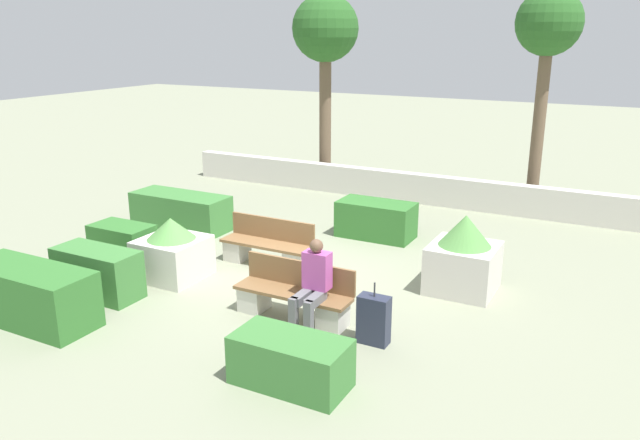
{
  "coord_description": "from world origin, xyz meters",
  "views": [
    {
      "loc": [
        5.07,
        -8.65,
        4.04
      ],
      "look_at": [
        0.25,
        0.5,
        0.9
      ],
      "focal_mm": 35.0,
      "sensor_mm": 36.0,
      "label": 1
    }
  ],
  "objects_px": {
    "person_seated_man": "(313,281)",
    "suitcase": "(374,320)",
    "planter_corner_right": "(172,251)",
    "bench_left_side": "(267,248)",
    "bench_front": "(294,298)",
    "tree_leftmost": "(325,34)",
    "tree_center_left": "(548,32)",
    "planter_corner_left": "(464,257)"
  },
  "relations": [
    {
      "from": "bench_left_side",
      "to": "tree_center_left",
      "type": "relative_size",
      "value": 0.35
    },
    {
      "from": "bench_left_side",
      "to": "tree_center_left",
      "type": "bearing_deg",
      "value": 66.87
    },
    {
      "from": "planter_corner_right",
      "to": "tree_center_left",
      "type": "xyz_separation_m",
      "value": [
        4.62,
        7.43,
        3.54
      ]
    },
    {
      "from": "bench_front",
      "to": "person_seated_man",
      "type": "bearing_deg",
      "value": -19.54
    },
    {
      "from": "planter_corner_right",
      "to": "suitcase",
      "type": "distance_m",
      "value": 3.99
    },
    {
      "from": "bench_left_side",
      "to": "person_seated_man",
      "type": "height_order",
      "value": "person_seated_man"
    },
    {
      "from": "bench_left_side",
      "to": "tree_center_left",
      "type": "height_order",
      "value": "tree_center_left"
    },
    {
      "from": "planter_corner_right",
      "to": "bench_left_side",
      "type": "bearing_deg",
      "value": 49.16
    },
    {
      "from": "person_seated_man",
      "to": "tree_leftmost",
      "type": "xyz_separation_m",
      "value": [
        -3.85,
        7.83,
        3.26
      ]
    },
    {
      "from": "bench_front",
      "to": "tree_center_left",
      "type": "distance_m",
      "value": 8.89
    },
    {
      "from": "planter_corner_right",
      "to": "tree_center_left",
      "type": "relative_size",
      "value": 0.21
    },
    {
      "from": "planter_corner_right",
      "to": "bench_front",
      "type": "bearing_deg",
      "value": -8.72
    },
    {
      "from": "bench_front",
      "to": "planter_corner_right",
      "type": "height_order",
      "value": "planter_corner_right"
    },
    {
      "from": "bench_front",
      "to": "tree_center_left",
      "type": "relative_size",
      "value": 0.36
    },
    {
      "from": "bench_left_side",
      "to": "suitcase",
      "type": "relative_size",
      "value": 1.96
    },
    {
      "from": "planter_corner_left",
      "to": "suitcase",
      "type": "distance_m",
      "value": 2.41
    },
    {
      "from": "person_seated_man",
      "to": "planter_corner_right",
      "type": "distance_m",
      "value": 3.06
    },
    {
      "from": "suitcase",
      "to": "tree_center_left",
      "type": "height_order",
      "value": "tree_center_left"
    },
    {
      "from": "bench_left_side",
      "to": "planter_corner_left",
      "type": "relative_size",
      "value": 1.35
    },
    {
      "from": "planter_corner_left",
      "to": "bench_left_side",
      "type": "bearing_deg",
      "value": -171.97
    },
    {
      "from": "planter_corner_left",
      "to": "planter_corner_right",
      "type": "distance_m",
      "value": 4.84
    },
    {
      "from": "bench_front",
      "to": "planter_corner_right",
      "type": "relative_size",
      "value": 1.7
    },
    {
      "from": "bench_left_side",
      "to": "suitcase",
      "type": "distance_m",
      "value": 3.4
    },
    {
      "from": "bench_front",
      "to": "bench_left_side",
      "type": "relative_size",
      "value": 1.04
    },
    {
      "from": "bench_left_side",
      "to": "person_seated_man",
      "type": "distance_m",
      "value": 2.65
    },
    {
      "from": "bench_front",
      "to": "suitcase",
      "type": "bearing_deg",
      "value": -7.7
    },
    {
      "from": "bench_front",
      "to": "suitcase",
      "type": "xyz_separation_m",
      "value": [
        1.34,
        -0.18,
        0.03
      ]
    },
    {
      "from": "bench_front",
      "to": "planter_corner_right",
      "type": "xyz_separation_m",
      "value": [
        -2.6,
        0.4,
        0.17
      ]
    },
    {
      "from": "planter_corner_right",
      "to": "tree_leftmost",
      "type": "height_order",
      "value": "tree_leftmost"
    },
    {
      "from": "person_seated_man",
      "to": "suitcase",
      "type": "xyz_separation_m",
      "value": [
        0.95,
        -0.04,
        -0.36
      ]
    },
    {
      "from": "suitcase",
      "to": "bench_front",
      "type": "bearing_deg",
      "value": 172.3
    },
    {
      "from": "tree_leftmost",
      "to": "tree_center_left",
      "type": "bearing_deg",
      "value": 1.45
    },
    {
      "from": "tree_leftmost",
      "to": "planter_corner_left",
      "type": "bearing_deg",
      "value": -45.92
    },
    {
      "from": "bench_left_side",
      "to": "tree_center_left",
      "type": "distance_m",
      "value": 8.01
    },
    {
      "from": "bench_front",
      "to": "planter_corner_right",
      "type": "bearing_deg",
      "value": 171.28
    },
    {
      "from": "bench_front",
      "to": "bench_left_side",
      "type": "bearing_deg",
      "value": 132.33
    },
    {
      "from": "person_seated_man",
      "to": "suitcase",
      "type": "bearing_deg",
      "value": -2.49
    },
    {
      "from": "suitcase",
      "to": "tree_leftmost",
      "type": "relative_size",
      "value": 0.18
    },
    {
      "from": "planter_corner_right",
      "to": "tree_leftmost",
      "type": "bearing_deg",
      "value": 96.67
    },
    {
      "from": "bench_left_side",
      "to": "tree_leftmost",
      "type": "height_order",
      "value": "tree_leftmost"
    },
    {
      "from": "planter_corner_left",
      "to": "tree_center_left",
      "type": "relative_size",
      "value": 0.26
    },
    {
      "from": "planter_corner_left",
      "to": "suitcase",
      "type": "height_order",
      "value": "planter_corner_left"
    }
  ]
}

